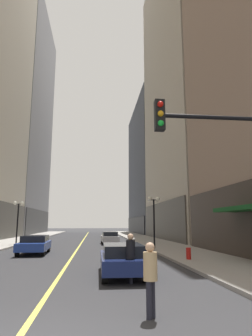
# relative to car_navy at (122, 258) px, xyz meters

# --- Properties ---
(ground_plane) EXTENTS (200.00, 200.00, 0.00)m
(ground_plane) POSITION_rel_car_navy_xyz_m (-2.64, 27.49, -0.72)
(ground_plane) COLOR #2D2D30
(sidewalk_left) EXTENTS (4.50, 78.00, 0.15)m
(sidewalk_left) POSITION_rel_car_navy_xyz_m (-10.89, 27.49, -0.65)
(sidewalk_left) COLOR #9E9991
(sidewalk_left) RESTS_ON ground
(sidewalk_right) EXTENTS (4.50, 78.00, 0.15)m
(sidewalk_right) POSITION_rel_car_navy_xyz_m (5.61, 27.49, -0.65)
(sidewalk_right) COLOR #9E9991
(sidewalk_right) RESTS_ON ground
(lane_centre_stripe) EXTENTS (0.16, 70.00, 0.01)m
(lane_centre_stripe) POSITION_rel_car_navy_xyz_m (-2.64, 27.49, -0.72)
(lane_centre_stripe) COLOR #E5D64C
(lane_centre_stripe) RESTS_ON ground
(building_left_far) EXTENTS (14.31, 26.00, 50.98)m
(building_left_far) POSITION_rel_car_navy_xyz_m (-20.20, 52.49, 24.69)
(building_left_far) COLOR gray
(building_left_far) RESTS_ON ground
(building_right_mid) EXTENTS (13.80, 24.00, 45.66)m
(building_right_mid) POSITION_rel_car_navy_xyz_m (14.66, 26.99, 22.03)
(building_right_mid) COLOR #B7AD99
(building_right_mid) RESTS_ON ground
(building_right_far) EXTENTS (15.73, 26.00, 29.40)m
(building_right_far) POSITION_rel_car_navy_xyz_m (15.62, 52.49, 13.93)
(building_right_far) COLOR #4C515B
(building_right_far) RESTS_ON ground
(storefront_awning_right) EXTENTS (1.60, 6.08, 3.12)m
(storefront_awning_right) POSITION_rel_car_navy_xyz_m (7.05, 2.06, 2.27)
(storefront_awning_right) COLOR #144C1E
(storefront_awning_right) RESTS_ON ground
(car_navy) EXTENTS (1.87, 4.68, 1.32)m
(car_navy) POSITION_rel_car_navy_xyz_m (0.00, 0.00, 0.00)
(car_navy) COLOR #141E4C
(car_navy) RESTS_ON ground
(car_blue) EXTENTS (2.08, 4.51, 1.32)m
(car_blue) POSITION_rel_car_navy_xyz_m (-5.53, 9.63, 0.00)
(car_blue) COLOR navy
(car_blue) RESTS_ON ground
(car_silver) EXTENTS (1.84, 4.12, 1.32)m
(car_silver) POSITION_rel_car_navy_xyz_m (0.45, 19.41, -0.00)
(car_silver) COLOR #B7B7BC
(car_silver) RESTS_ON ground
(pedestrian_in_tan_trench) EXTENTS (0.48, 0.48, 1.74)m
(pedestrian_in_tan_trench) POSITION_rel_car_navy_xyz_m (0.14, -5.68, 0.29)
(pedestrian_in_tan_trench) COLOR black
(pedestrian_in_tan_trench) RESTS_ON ground
(pedestrian_in_black_coat) EXTENTS (0.37, 0.37, 1.81)m
(pedestrian_in_black_coat) POSITION_rel_car_navy_xyz_m (0.16, -1.60, 0.34)
(pedestrian_in_black_coat) COLOR black
(pedestrian_in_black_coat) RESTS_ON ground
(traffic_light_near_right) EXTENTS (3.43, 0.35, 5.65)m
(traffic_light_near_right) POSITION_rel_car_navy_xyz_m (2.71, -5.25, 3.02)
(traffic_light_near_right) COLOR black
(traffic_light_near_right) RESTS_ON ground
(street_lamp_left_far) EXTENTS (1.06, 0.36, 4.43)m
(street_lamp_left_far) POSITION_rel_car_navy_xyz_m (-9.04, 18.49, 2.54)
(street_lamp_left_far) COLOR black
(street_lamp_left_far) RESTS_ON ground
(street_lamp_right_mid) EXTENTS (1.06, 0.36, 4.43)m
(street_lamp_right_mid) POSITION_rel_car_navy_xyz_m (3.76, 11.61, 2.54)
(street_lamp_right_mid) COLOR black
(street_lamp_right_mid) RESTS_ON ground
(fire_hydrant_right) EXTENTS (0.28, 0.28, 0.80)m
(fire_hydrant_right) POSITION_rel_car_navy_xyz_m (4.26, 4.18, -0.32)
(fire_hydrant_right) COLOR red
(fire_hydrant_right) RESTS_ON ground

